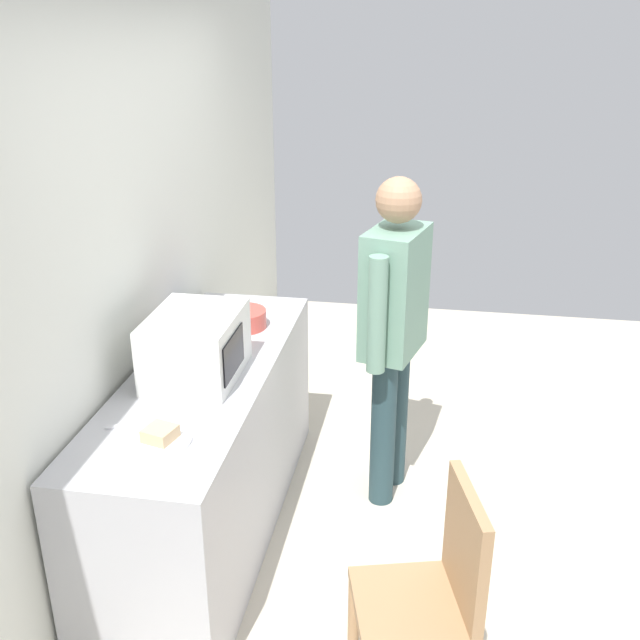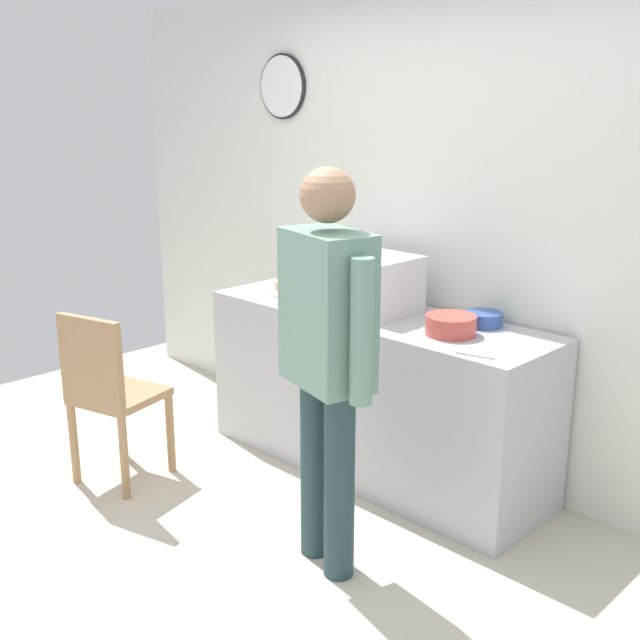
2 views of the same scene
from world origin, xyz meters
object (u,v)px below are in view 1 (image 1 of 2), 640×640
Objects in this scene: salad_bowl at (243,319)px; fork_utensil at (127,425)px; spoon_utensil at (290,310)px; microwave at (196,346)px; cereal_bowl at (201,316)px; sandwich_plate at (161,438)px; wooden_chair at (433,593)px; person_standing at (394,320)px.

salad_bowl reaches higher than fork_utensil.
microwave is at bearing 163.75° from spoon_utensil.
cereal_bowl is (0.03, 0.24, -0.01)m from salad_bowl.
sandwich_plate is 1.44m from spoon_utensil.
sandwich_plate is at bearing 179.25° from salad_bowl.
sandwich_plate is 0.97× the size of salad_bowl.
microwave reaches higher than spoon_utensil.
salad_bowl reaches higher than sandwich_plate.
spoon_utensil is at bearing -60.86° from cereal_bowl.
microwave is 2.94× the size of fork_utensil.
wooden_chair is (-1.38, -1.05, -0.42)m from salad_bowl.
person_standing is at bearing -93.66° from salad_bowl.
spoon_utensil is at bearing -35.73° from salad_bowl.
microwave reaches higher than sandwich_plate.
cereal_bowl is 1.95m from wooden_chair.
salad_bowl reaches higher than cereal_bowl.
microwave is 1.00m from person_standing.
salad_bowl is 0.26× the size of wooden_chair.
sandwich_plate reaches higher than fork_utensil.
sandwich_plate is 1.20m from cereal_bowl.
salad_bowl is (1.16, -0.02, 0.03)m from sandwich_plate.
wooden_chair is (-0.32, -1.24, -0.37)m from fork_utensil.
microwave is at bearing 122.25° from person_standing.
microwave is 2.94× the size of spoon_utensil.
cereal_bowl reaches higher than fork_utensil.
sandwich_plate is 0.25× the size of wooden_chair.
fork_utensil and spoon_utensil have the same top height.
spoon_utensil is at bearing 27.44° from wooden_chair.
sandwich_plate is 1.39× the size of spoon_utensil.
wooden_chair is at bearing -125.71° from microwave.
wooden_chair is at bearing -152.56° from spoon_utensil.
microwave is 2.12× the size of sandwich_plate.
cereal_bowl reaches higher than wooden_chair.
salad_bowl reaches higher than spoon_utensil.
sandwich_plate is 1.37m from person_standing.
cereal_bowl is at bearing 16.70° from microwave.
sandwich_plate is 1.39× the size of fork_utensil.
sandwich_plate reaches higher than spoon_utensil.
wooden_chair is at bearing -104.42° from fork_utensil.
sandwich_plate is at bearing 78.11° from wooden_chair.
spoon_utensil is at bearing -16.25° from microwave.
salad_bowl is 1.78m from wooden_chair.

